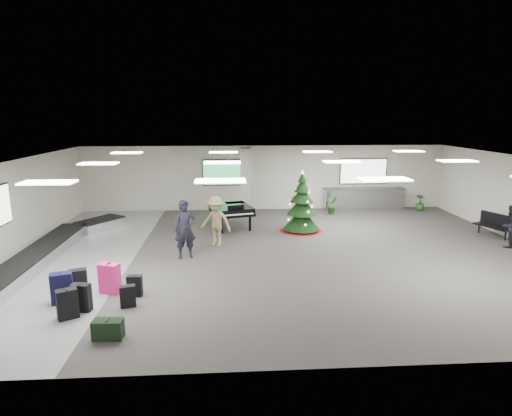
{
  "coord_description": "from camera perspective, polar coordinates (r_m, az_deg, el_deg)",
  "views": [
    {
      "loc": [
        -1.81,
        -14.12,
        4.67
      ],
      "look_at": [
        -0.82,
        1.0,
        1.37
      ],
      "focal_mm": 30.0,
      "sensor_mm": 36.0,
      "label": 1
    }
  ],
  "objects": [
    {
      "name": "ground",
      "position": [
        14.98,
        3.41,
        -5.91
      ],
      "size": [
        18.0,
        18.0,
        0.0
      ],
      "primitive_type": "plane",
      "color": "#383433",
      "rests_on": "ground"
    },
    {
      "name": "room_envelope",
      "position": [
        15.04,
        1.76,
        3.33
      ],
      "size": [
        18.02,
        14.02,
        3.21
      ],
      "color": "beige",
      "rests_on": "ground"
    },
    {
      "name": "baggage_carousel",
      "position": [
        15.91,
        -25.94,
        -5.26
      ],
      "size": [
        2.28,
        9.71,
        0.43
      ],
      "color": "silver",
      "rests_on": "ground"
    },
    {
      "name": "service_counter",
      "position": [
        22.24,
        14.17,
        1.22
      ],
      "size": [
        4.05,
        0.65,
        1.08
      ],
      "color": "silver",
      "rests_on": "ground"
    },
    {
      "name": "suitcase_0",
      "position": [
        11.12,
        -23.85,
        -11.63
      ],
      "size": [
        0.53,
        0.45,
        0.74
      ],
      "rotation": [
        0.0,
        0.0,
        0.52
      ],
      "color": "black",
      "rests_on": "ground"
    },
    {
      "name": "suitcase_1",
      "position": [
        11.38,
        -22.27,
        -11.0
      ],
      "size": [
        0.48,
        0.3,
        0.72
      ],
      "rotation": [
        0.0,
        0.0,
        -0.15
      ],
      "color": "black",
      "rests_on": "ground"
    },
    {
      "name": "pink_suitcase",
      "position": [
        12.19,
        -18.93,
        -8.87
      ],
      "size": [
        0.59,
        0.45,
        0.84
      ],
      "rotation": [
        0.0,
        0.0,
        -0.32
      ],
      "color": "#EC1E76",
      "rests_on": "ground"
    },
    {
      "name": "suitcase_3",
      "position": [
        11.84,
        -15.87,
        -9.95
      ],
      "size": [
        0.39,
        0.23,
        0.59
      ],
      "rotation": [
        0.0,
        0.0,
        -0.06
      ],
      "color": "black",
      "rests_on": "ground"
    },
    {
      "name": "navy_suitcase",
      "position": [
        12.01,
        -24.48,
        -9.71
      ],
      "size": [
        0.59,
        0.45,
        0.82
      ],
      "rotation": [
        0.0,
        0.0,
        0.31
      ],
      "color": "black",
      "rests_on": "ground"
    },
    {
      "name": "green_duffel",
      "position": [
        9.97,
        -19.13,
        -15.02
      ],
      "size": [
        0.65,
        0.35,
        0.44
      ],
      "rotation": [
        0.0,
        0.0,
        -0.05
      ],
      "color": "black",
      "rests_on": "ground"
    },
    {
      "name": "suitcase_7",
      "position": [
        11.28,
        -16.73,
        -11.21
      ],
      "size": [
        0.42,
        0.29,
        0.57
      ],
      "rotation": [
        0.0,
        0.0,
        0.26
      ],
      "color": "black",
      "rests_on": "ground"
    },
    {
      "name": "suitcase_8",
      "position": [
        12.49,
        -22.59,
        -9.02
      ],
      "size": [
        0.51,
        0.39,
        0.69
      ],
      "rotation": [
        0.0,
        0.0,
        0.32
      ],
      "color": "black",
      "rests_on": "ground"
    },
    {
      "name": "christmas_tree",
      "position": [
        17.54,
        6.12,
        -0.31
      ],
      "size": [
        1.78,
        1.78,
        2.54
      ],
      "color": "maroon",
      "rests_on": "ground"
    },
    {
      "name": "grand_piano",
      "position": [
        17.89,
        -3.27,
        -0.24
      ],
      "size": [
        1.96,
        2.29,
        1.12
      ],
      "rotation": [
        0.0,
        0.0,
        0.27
      ],
      "color": "black",
      "rests_on": "ground"
    },
    {
      "name": "bench",
      "position": [
        19.17,
        29.27,
        -1.85
      ],
      "size": [
        0.98,
        1.5,
        0.9
      ],
      "rotation": [
        0.0,
        0.0,
        0.37
      ],
      "color": "black",
      "rests_on": "ground"
    },
    {
      "name": "traveler_a",
      "position": [
        14.33,
        -9.42,
        -2.82
      ],
      "size": [
        0.8,
        0.62,
        1.95
      ],
      "primitive_type": "imported",
      "rotation": [
        0.0,
        0.0,
        0.24
      ],
      "color": "black",
      "rests_on": "ground"
    },
    {
      "name": "traveler_b",
      "position": [
        15.54,
        -5.36,
        -1.78
      ],
      "size": [
        1.35,
        1.1,
        1.82
      ],
      "primitive_type": "imported",
      "rotation": [
        0.0,
        0.0,
        -0.42
      ],
      "color": "#93805A",
      "rests_on": "ground"
    },
    {
      "name": "traveler_bench",
      "position": [
        17.82,
        30.78,
        -2.1
      ],
      "size": [
        0.92,
        0.83,
        1.56
      ],
      "primitive_type": "imported",
      "rotation": [
        0.0,
        0.0,
        3.52
      ],
      "color": "black",
      "rests_on": "ground"
    },
    {
      "name": "potted_plant_left",
      "position": [
        20.84,
        10.14,
        0.4
      ],
      "size": [
        0.6,
        0.54,
        0.89
      ],
      "primitive_type": "imported",
      "rotation": [
        0.0,
        0.0,
        0.35
      ],
      "color": "#144018",
      "rests_on": "ground"
    },
    {
      "name": "potted_plant_right",
      "position": [
        22.81,
        21.04,
        0.7
      ],
      "size": [
        0.66,
        0.66,
        0.83
      ],
      "primitive_type": "imported",
      "rotation": [
        0.0,
        0.0,
        2.37
      ],
      "color": "#144018",
      "rests_on": "ground"
    }
  ]
}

